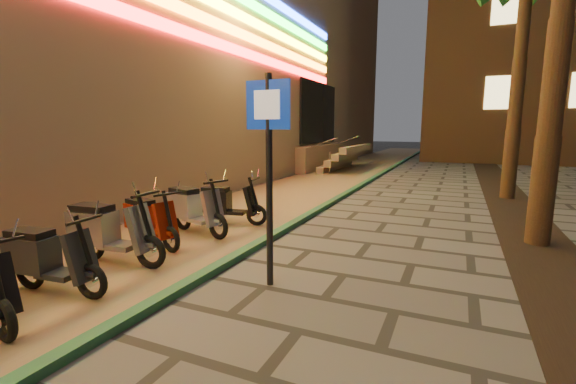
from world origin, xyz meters
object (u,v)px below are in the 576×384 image
at_px(scooter_6, 46,258).
at_px(scooter_8, 148,220).
at_px(pedestrian_sign, 269,152).
at_px(scooter_7, 106,231).
at_px(scooter_9, 192,208).
at_px(scooter_10, 226,203).

bearing_deg(scooter_6, scooter_8, 92.40).
relative_size(pedestrian_sign, scooter_7, 1.63).
xyz_separation_m(scooter_6, scooter_8, (-0.31, 2.06, 0.00)).
bearing_deg(scooter_8, scooter_6, -65.39).
distance_m(scooter_6, scooter_7, 1.11).
xyz_separation_m(scooter_7, scooter_8, (-0.12, 0.97, -0.06)).
height_order(scooter_9, scooter_10, scooter_9).
relative_size(scooter_6, scooter_9, 0.92).
height_order(scooter_8, scooter_10, scooter_10).
bearing_deg(scooter_8, scooter_7, -67.07).
height_order(scooter_6, scooter_7, scooter_7).
distance_m(scooter_6, scooter_8, 2.09).
bearing_deg(scooter_10, pedestrian_sign, -57.55).
xyz_separation_m(pedestrian_sign, scooter_10, (-2.35, 2.56, -1.31)).
bearing_deg(scooter_7, scooter_10, 78.90).
bearing_deg(scooter_8, pedestrian_sign, 1.70).
bearing_deg(scooter_6, pedestrian_sign, 22.75).
relative_size(scooter_7, scooter_9, 1.04).
bearing_deg(pedestrian_sign, scooter_9, 148.12).
height_order(scooter_7, scooter_9, scooter_7).
distance_m(pedestrian_sign, scooter_6, 3.10).
relative_size(scooter_7, scooter_8, 1.14).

